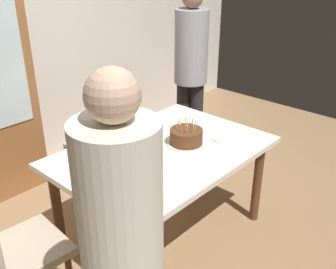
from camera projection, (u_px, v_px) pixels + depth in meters
name	position (u px, v px, depth m)	size (l,w,h in m)	color
ground	(164.00, 233.00, 3.08)	(6.40, 6.40, 0.00)	#93704C
back_wall	(17.00, 34.00, 3.65)	(6.40, 0.10, 2.60)	beige
dining_table	(163.00, 161.00, 2.80)	(1.49, 1.03, 0.74)	silver
birthday_cake	(186.00, 137.00, 2.81)	(0.28, 0.28, 0.18)	silver
plate_near_celebrant	(145.00, 184.00, 2.34)	(0.22, 0.22, 0.01)	white
plate_far_side	(133.00, 142.00, 2.85)	(0.22, 0.22, 0.01)	white
plate_near_guest	(227.00, 138.00, 2.92)	(0.22, 0.22, 0.01)	white
fork_near_celebrant	(126.00, 196.00, 2.24)	(0.18, 0.02, 0.01)	silver
fork_far_side	(117.00, 151.00, 2.74)	(0.18, 0.02, 0.01)	silver
chair_spindle_back	(101.00, 145.00, 3.45)	(0.48, 0.48, 0.95)	tan
chair_upholstered	(7.00, 246.00, 2.17)	(0.47, 0.47, 0.95)	tan
person_celebrant	(122.00, 250.00, 1.52)	(0.32, 0.32, 1.69)	#262328
person_guest	(191.00, 67.00, 3.80)	(0.32, 0.32, 1.72)	#262328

